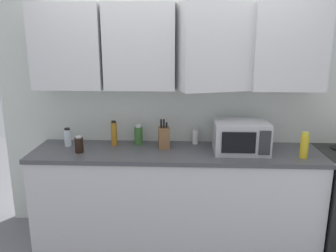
% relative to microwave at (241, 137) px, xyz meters
% --- Properties ---
extents(wall_back_with_cabinets, '(3.51, 0.51, 2.60)m').
position_rel_microwave_xyz_m(wall_back_with_cabinets, '(-0.59, 0.23, 0.54)').
color(wall_back_with_cabinets, silver).
rests_on(wall_back_with_cabinets, ground_plane).
extents(counter_run, '(2.64, 0.63, 0.90)m').
position_rel_microwave_xyz_m(counter_run, '(-0.59, 0.00, -0.59)').
color(counter_run, silver).
rests_on(counter_run, ground_plane).
extents(microwave, '(0.48, 0.37, 0.28)m').
position_rel_microwave_xyz_m(microwave, '(0.00, 0.00, 0.00)').
color(microwave, '#B7B7BC').
rests_on(microwave, counter_run).
extents(knife_block, '(0.12, 0.13, 0.28)m').
position_rel_microwave_xyz_m(knife_block, '(-0.70, 0.08, -0.04)').
color(knife_block, brown).
rests_on(knife_block, counter_run).
extents(bottle_green_oil, '(0.08, 0.08, 0.20)m').
position_rel_microwave_xyz_m(bottle_green_oil, '(-0.95, 0.18, -0.05)').
color(bottle_green_oil, '#386B2D').
rests_on(bottle_green_oil, counter_run).
extents(bottle_yellow_mustard, '(0.07, 0.07, 0.23)m').
position_rel_microwave_xyz_m(bottle_yellow_mustard, '(0.52, -0.14, -0.03)').
color(bottle_yellow_mustard, gold).
rests_on(bottle_yellow_mustard, counter_run).
extents(bottle_white_jar, '(0.06, 0.06, 0.16)m').
position_rel_microwave_xyz_m(bottle_white_jar, '(-0.40, 0.22, -0.07)').
color(bottle_white_jar, white).
rests_on(bottle_white_jar, counter_run).
extents(bottle_soy_dark, '(0.08, 0.08, 0.15)m').
position_rel_microwave_xyz_m(bottle_soy_dark, '(-1.46, -0.09, -0.07)').
color(bottle_soy_dark, black).
rests_on(bottle_soy_dark, counter_run).
extents(bottle_amber_vinegar, '(0.06, 0.06, 0.24)m').
position_rel_microwave_xyz_m(bottle_amber_vinegar, '(-1.18, 0.14, -0.02)').
color(bottle_amber_vinegar, '#AD701E').
rests_on(bottle_amber_vinegar, counter_run).
extents(bottle_clear_tall, '(0.06, 0.06, 0.18)m').
position_rel_microwave_xyz_m(bottle_clear_tall, '(-1.62, 0.10, -0.05)').
color(bottle_clear_tall, silver).
rests_on(bottle_clear_tall, counter_run).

